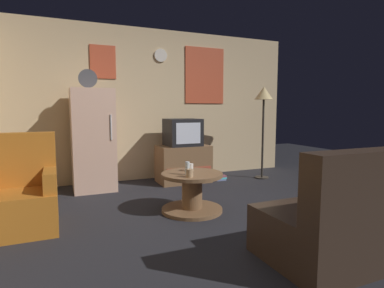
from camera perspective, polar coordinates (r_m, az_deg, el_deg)
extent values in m
plane|color=#232328|center=(3.47, 4.95, -13.99)|extent=(12.00, 12.00, 0.00)
cube|color=#D1B284|center=(5.53, -7.09, 7.01)|extent=(5.20, 0.10, 2.55)
cube|color=#C64C2D|center=(5.86, 2.33, 12.26)|extent=(0.76, 0.02, 1.00)
cube|color=#C64C2D|center=(5.36, -15.84, 14.13)|extent=(0.40, 0.02, 0.52)
cylinder|color=silver|center=(5.59, -5.71, 15.70)|extent=(0.22, 0.03, 0.22)
cube|color=beige|center=(4.89, -17.51, 0.70)|extent=(0.60, 0.60, 1.50)
cylinder|color=silver|center=(4.60, -14.47, 2.96)|extent=(0.02, 0.02, 0.36)
cylinder|color=#4C4C51|center=(4.81, -18.37, 11.20)|extent=(0.26, 0.04, 0.26)
cube|color=brown|center=(5.23, -1.60, -3.59)|extent=(0.84, 0.52, 0.61)
cube|color=#AD4733|center=(5.00, -0.47, -5.11)|extent=(0.76, 0.01, 0.15)
cube|color=black|center=(5.16, -1.73, 2.15)|extent=(0.54, 0.50, 0.44)
cube|color=silver|center=(4.93, -0.65, 1.96)|extent=(0.41, 0.01, 0.33)
cylinder|color=#332D28|center=(5.70, 12.53, -5.93)|extent=(0.24, 0.24, 0.02)
cylinder|color=#332D28|center=(5.60, 12.70, 0.99)|extent=(0.04, 0.04, 1.40)
cone|color=#F2D18C|center=(5.59, 12.89, 8.98)|extent=(0.32, 0.32, 0.22)
cylinder|color=brown|center=(3.81, 0.01, -11.78)|extent=(0.72, 0.72, 0.04)
cylinder|color=brown|center=(3.75, 0.01, -8.72)|extent=(0.24, 0.24, 0.42)
cylinder|color=brown|center=(3.70, 0.01, -5.58)|extent=(0.72, 0.72, 0.04)
cylinder|color=silver|center=(3.58, -0.84, -4.43)|extent=(0.05, 0.05, 0.15)
cylinder|color=silver|center=(3.80, -0.35, -4.26)|extent=(0.08, 0.08, 0.09)
cylinder|color=tan|center=(3.47, -0.43, -5.29)|extent=(0.08, 0.08, 0.09)
cube|color=#B2661E|center=(3.60, -28.61, -10.63)|extent=(0.68, 0.68, 0.40)
cube|color=#B2661E|center=(3.75, -28.64, -2.46)|extent=(0.68, 0.16, 0.56)
cube|color=#B2661E|center=(3.51, -24.30, -5.79)|extent=(0.12, 0.60, 0.20)
cube|color=#38281E|center=(3.10, 27.87, -13.31)|extent=(1.70, 0.80, 0.40)
cube|color=#6A77A6|center=(5.44, 4.99, -6.37)|extent=(0.17, 0.18, 0.03)
cube|color=#3DC7C9|center=(5.43, 5.00, -6.12)|extent=(0.21, 0.15, 0.02)
cube|color=#8F4958|center=(5.43, 5.00, -5.85)|extent=(0.22, 0.13, 0.03)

